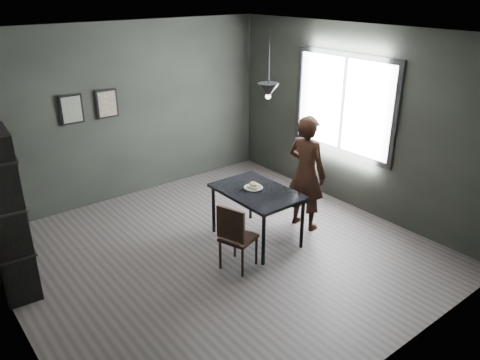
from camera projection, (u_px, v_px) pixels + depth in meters
ground at (222, 253)px, 6.22m from camera, size 5.00×5.00×0.00m
back_wall at (128, 112)px, 7.48m from camera, size 5.00×0.10×2.80m
ceiling at (218, 34)px, 5.12m from camera, size 5.00×5.00×0.02m
window_assembly at (343, 104)px, 7.14m from camera, size 0.04×1.96×1.56m
cafe_table at (257, 196)px, 6.30m from camera, size 0.80×1.20×0.75m
white_plate at (253, 188)px, 6.32m from camera, size 0.23×0.23×0.01m
donut_pile at (253, 186)px, 6.31m from camera, size 0.18×0.18×0.08m
woman at (306, 173)px, 6.61m from camera, size 0.49×0.67×1.67m
wood_chair at (235, 234)px, 5.68m from camera, size 0.49×0.49×0.88m
shelf_unit at (5, 216)px, 5.10m from camera, size 0.42×0.68×1.94m
pendant_lamp at (268, 90)px, 5.97m from camera, size 0.28×0.28×0.86m
framed_print_left at (72, 109)px, 6.86m from camera, size 0.34×0.04×0.44m
framed_print_right at (107, 104)px, 7.18m from camera, size 0.34×0.04×0.44m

